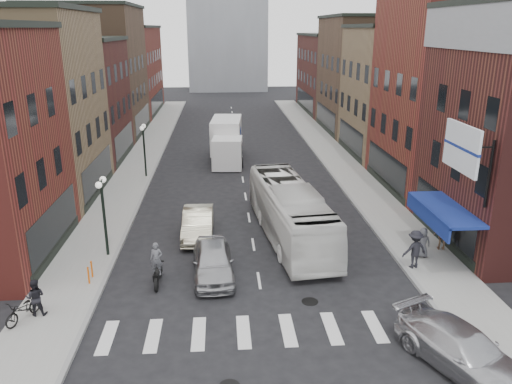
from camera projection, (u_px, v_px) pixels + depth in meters
ground at (261, 291)px, 21.86m from camera, size 160.00×160.00×0.00m
sidewalk_left at (140, 164)px, 42.10m from camera, size 3.00×74.00×0.15m
sidewalk_right at (338, 160)px, 43.25m from camera, size 3.00×74.00×0.15m
curb_left at (158, 164)px, 42.22m from camera, size 0.20×74.00×0.16m
curb_right at (321, 161)px, 43.17m from camera, size 0.20×74.00×0.16m
crosswalk_stripes at (267, 331)px, 19.02m from camera, size 12.00×2.20×0.01m
bldg_left_mid_a at (12, 107)px, 32.18m from camera, size 10.30×10.20×12.30m
bldg_left_mid_b at (61, 101)px, 41.96m from camera, size 10.30×10.20×10.30m
bldg_left_far_a at (91, 72)px, 51.91m from camera, size 10.30×12.20×13.30m
bldg_left_far_b at (117, 71)px, 65.49m from camera, size 10.30×16.20×11.30m
bldg_right_mid_a at (464, 87)px, 33.89m from camera, size 10.30×10.20×14.30m
bldg_right_mid_b at (409, 92)px, 43.84m from camera, size 10.30×10.20×11.30m
bldg_right_far_a at (373, 75)px, 54.10m from camera, size 10.30×12.20×12.30m
bldg_right_far_b at (342, 73)px, 67.67m from camera, size 10.30×16.20×10.30m
awning_blue at (441, 210)px, 24.01m from camera, size 1.80×5.00×0.78m
billboard_sign at (463, 149)px, 20.99m from camera, size 1.52×3.00×3.70m
streetlamp_near at (103, 203)px, 24.23m from camera, size 0.32×1.22×4.11m
streetlamp_far at (144, 141)px, 37.49m from camera, size 0.32×1.22×4.11m
bike_rack at (90, 272)px, 22.40m from camera, size 0.08×0.68×0.80m
box_truck at (227, 141)px, 42.83m from camera, size 2.86×8.18×3.49m
motorcycle_rider at (157, 265)px, 22.20m from camera, size 0.57×1.98×2.02m
transit_bus at (290, 212)px, 26.98m from camera, size 3.78×11.16×3.05m
sedan_left_near at (213, 261)px, 22.97m from camera, size 2.11×4.69×1.57m
sedan_left_far at (198, 223)px, 27.43m from camera, size 1.65×4.65×1.53m
curb_car at (462, 350)px, 16.70m from camera, size 3.91×5.44×1.46m
parked_bicycle at (23, 309)px, 19.32m from camera, size 1.29×1.88×0.94m
ped_left_solo at (35, 297)px, 19.59m from camera, size 0.78×0.49×1.54m
ped_right_a at (415, 249)px, 23.46m from camera, size 1.31×0.85×1.87m
ped_right_b at (443, 235)px, 25.42m from camera, size 1.00×0.63×1.58m
ped_right_c at (423, 243)px, 24.61m from camera, size 0.81×0.59×1.53m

